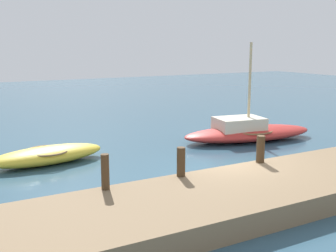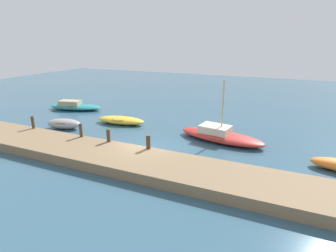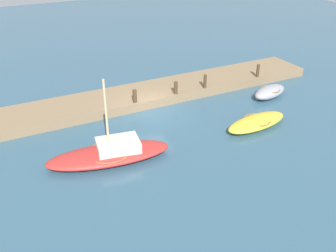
{
  "view_description": "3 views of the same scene",
  "coord_description": "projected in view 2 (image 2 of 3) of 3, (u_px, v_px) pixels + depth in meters",
  "views": [
    {
      "loc": [
        -8.41,
        -11.02,
        4.46
      ],
      "look_at": [
        -0.64,
        3.03,
        1.31
      ],
      "focal_mm": 44.84,
      "sensor_mm": 36.0,
      "label": 1
    },
    {
      "loc": [
        8.24,
        -14.82,
        7.23
      ],
      "look_at": [
        0.28,
        3.14,
        0.9
      ],
      "focal_mm": 28.86,
      "sensor_mm": 36.0,
      "label": 2
    },
    {
      "loc": [
        9.23,
        20.4,
        11.1
      ],
      "look_at": [
        0.77,
        4.04,
        1.21
      ],
      "focal_mm": 40.9,
      "sensor_mm": 36.0,
      "label": 3
    }
  ],
  "objects": [
    {
      "name": "ground_plane",
      "position": [
        145.0,
        151.0,
        18.29
      ],
      "size": [
        84.0,
        84.0,
        0.0
      ],
      "primitive_type": "plane",
      "color": "#33566B"
    },
    {
      "name": "dock_platform",
      "position": [
        127.0,
        160.0,
        16.18
      ],
      "size": [
        27.82,
        3.46,
        0.63
      ],
      "primitive_type": "cube",
      "color": "#846B4C",
      "rests_on": "ground_plane"
    },
    {
      "name": "sailboat_red",
      "position": [
        220.0,
        135.0,
        20.05
      ],
      "size": [
        6.74,
        3.22,
        4.54
      ],
      "rotation": [
        0.0,
        0.0,
        -0.16
      ],
      "color": "#B72D28",
      "rests_on": "ground_plane"
    },
    {
      "name": "motorboat_teal",
      "position": [
        75.0,
        106.0,
        29.03
      ],
      "size": [
        6.04,
        3.3,
        0.96
      ],
      "rotation": [
        0.0,
        0.0,
        0.24
      ],
      "color": "teal",
      "rests_on": "ground_plane"
    },
    {
      "name": "dinghy_grey",
      "position": [
        64.0,
        124.0,
        22.82
      ],
      "size": [
        3.2,
        1.99,
        0.84
      ],
      "rotation": [
        0.0,
        0.0,
        0.24
      ],
      "color": "#939399",
      "rests_on": "ground_plane"
    },
    {
      "name": "rowboat_yellow",
      "position": [
        121.0,
        120.0,
        24.13
      ],
      "size": [
        4.53,
        2.09,
        0.65
      ],
      "rotation": [
        0.0,
        0.0,
        0.12
      ],
      "color": "gold",
      "rests_on": "ground_plane"
    },
    {
      "name": "mooring_post_west",
      "position": [
        33.0,
        122.0,
        20.84
      ],
      "size": [
        0.22,
        0.22,
        0.97
      ],
      "primitive_type": "cylinder",
      "color": "#47331E",
      "rests_on": "dock_platform"
    },
    {
      "name": "mooring_post_mid_west",
      "position": [
        81.0,
        130.0,
        19.03
      ],
      "size": [
        0.22,
        0.22,
        0.97
      ],
      "primitive_type": "cylinder",
      "color": "#47331E",
      "rests_on": "dock_platform"
    },
    {
      "name": "mooring_post_mid_east",
      "position": [
        108.0,
        135.0,
        18.14
      ],
      "size": [
        0.25,
        0.25,
        0.87
      ],
      "primitive_type": "cylinder",
      "color": "#47331E",
      "rests_on": "dock_platform"
    },
    {
      "name": "mooring_post_east",
      "position": [
        148.0,
        142.0,
        16.96
      ],
      "size": [
        0.27,
        0.27,
        0.89
      ],
      "primitive_type": "cylinder",
      "color": "#47331E",
      "rests_on": "dock_platform"
    }
  ]
}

